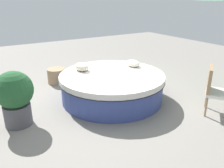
# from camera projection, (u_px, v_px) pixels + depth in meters

# --- Properties ---
(ground_plane) EXTENTS (16.00, 16.00, 0.00)m
(ground_plane) POSITION_uv_depth(u_px,v_px,m) (112.00, 99.00, 5.41)
(ground_plane) COLOR gray
(round_bed) EXTENTS (2.42, 2.42, 0.62)m
(round_bed) POSITION_uv_depth(u_px,v_px,m) (112.00, 86.00, 5.29)
(round_bed) COLOR #38478C
(round_bed) RESTS_ON ground_plane
(throw_pillow_0) EXTENTS (0.41, 0.30, 0.16)m
(throw_pillow_0) POSITION_uv_depth(u_px,v_px,m) (133.00, 63.00, 5.72)
(throw_pillow_0) COLOR silver
(throw_pillow_0) RESTS_ON round_bed
(throw_pillow_1) EXTENTS (0.44, 0.30, 0.19)m
(throw_pillow_1) POSITION_uv_depth(u_px,v_px,m) (82.00, 67.00, 5.39)
(throw_pillow_1) COLOR beige
(throw_pillow_1) RESTS_ON round_bed
(patio_chair) EXTENTS (0.71, 0.71, 0.98)m
(patio_chair) POSITION_uv_depth(u_px,v_px,m) (215.00, 88.00, 4.56)
(patio_chair) COLOR #997A56
(patio_chair) RESTS_ON ground_plane
(planter) EXTENTS (0.69, 0.69, 1.05)m
(planter) POSITION_uv_depth(u_px,v_px,m) (15.00, 96.00, 4.12)
(planter) COLOR #4C4C51
(planter) RESTS_ON ground_plane
(side_table) EXTENTS (0.49, 0.49, 0.41)m
(side_table) POSITION_uv_depth(u_px,v_px,m) (57.00, 76.00, 6.33)
(side_table) COLOR #997A56
(side_table) RESTS_ON ground_plane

